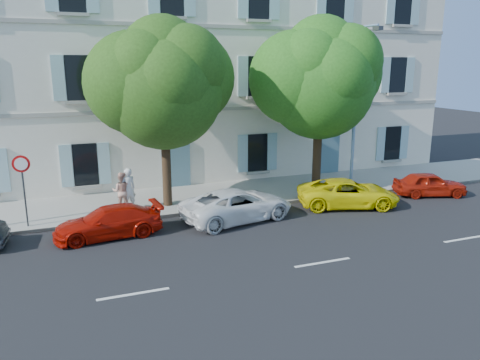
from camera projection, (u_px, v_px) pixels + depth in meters
name	position (u px, v px, depth m)	size (l,w,h in m)	color
ground	(271.00, 224.00, 18.64)	(90.00, 90.00, 0.00)	black
sidewalk	(233.00, 194.00, 22.66)	(36.00, 4.50, 0.15)	#A09E96
kerb	(250.00, 206.00, 20.69)	(36.00, 0.16, 0.16)	#9E998E
building	(198.00, 68.00, 26.46)	(28.00, 7.00, 12.00)	white
car_red_coupe	(108.00, 222.00, 17.15)	(1.59, 3.90, 1.13)	#B01105
car_white_coupe	(237.00, 205.00, 18.99)	(2.15, 4.67, 1.30)	white
car_yellow_supercar	(348.00, 193.00, 20.82)	(2.05, 4.45, 1.24)	yellow
car_red_hatchback	(430.00, 184.00, 22.56)	(1.36, 3.39, 1.15)	#A51A0A
tree_left	(163.00, 90.00, 19.49)	(5.03, 5.03, 7.79)	#3A2819
tree_right	(320.00, 85.00, 22.02)	(5.18, 5.18, 7.98)	#3A2819
road_sign	(22.00, 176.00, 17.46)	(0.64, 0.12, 2.77)	#383A3D
street_lamp	(357.00, 101.00, 21.93)	(0.25, 1.64, 7.75)	#7293BF
pedestrian_a	(128.00, 189.00, 19.85)	(0.66, 0.43, 1.80)	silver
pedestrian_b	(122.00, 191.00, 19.80)	(0.80, 0.62, 1.64)	tan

